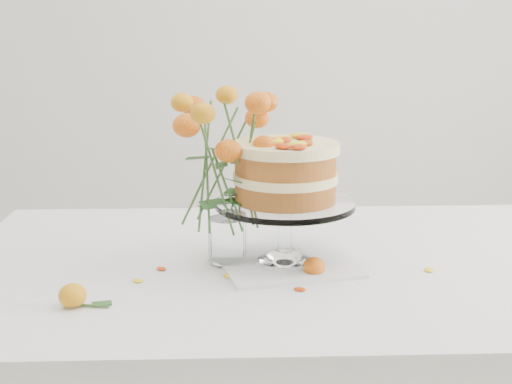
% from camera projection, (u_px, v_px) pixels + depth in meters
% --- Properties ---
extents(table, '(1.43, 0.93, 0.76)m').
position_uv_depth(table, '(282.00, 295.00, 1.57)').
color(table, tan).
rests_on(table, ground).
extents(napkin, '(0.33, 0.33, 0.01)m').
position_uv_depth(napkin, '(285.00, 261.00, 1.54)').
color(napkin, white).
rests_on(napkin, table).
extents(cake_stand, '(0.30, 0.30, 0.27)m').
position_uv_depth(cake_stand, '(285.00, 178.00, 1.49)').
color(cake_stand, white).
rests_on(cake_stand, napkin).
extents(rose_vase, '(0.32, 0.32, 0.41)m').
position_uv_depth(rose_vase, '(226.00, 155.00, 1.48)').
color(rose_vase, white).
rests_on(rose_vase, table).
extents(loose_rose_near, '(0.09, 0.05, 0.04)m').
position_uv_depth(loose_rose_near, '(73.00, 295.00, 1.30)').
color(loose_rose_near, orange).
rests_on(loose_rose_near, table).
extents(loose_rose_far, '(0.08, 0.05, 0.04)m').
position_uv_depth(loose_rose_far, '(314.00, 267.00, 1.46)').
color(loose_rose_far, '#BA2A09').
rests_on(loose_rose_far, table).
extents(stray_petal_a, '(0.03, 0.02, 0.00)m').
position_uv_depth(stray_petal_a, '(228.00, 276.00, 1.45)').
color(stray_petal_a, yellow).
rests_on(stray_petal_a, table).
extents(stray_petal_b, '(0.03, 0.02, 0.00)m').
position_uv_depth(stray_petal_b, '(278.00, 282.00, 1.42)').
color(stray_petal_b, yellow).
rests_on(stray_petal_b, table).
extents(stray_petal_c, '(0.03, 0.02, 0.00)m').
position_uv_depth(stray_petal_c, '(300.00, 289.00, 1.38)').
color(stray_petal_c, yellow).
rests_on(stray_petal_c, table).
extents(stray_petal_d, '(0.03, 0.02, 0.00)m').
position_uv_depth(stray_petal_d, '(161.00, 269.00, 1.50)').
color(stray_petal_d, yellow).
rests_on(stray_petal_d, table).
extents(stray_petal_e, '(0.03, 0.02, 0.00)m').
position_uv_depth(stray_petal_e, '(138.00, 281.00, 1.43)').
color(stray_petal_e, yellow).
rests_on(stray_petal_e, table).
extents(stray_petal_f, '(0.03, 0.02, 0.00)m').
position_uv_depth(stray_petal_f, '(429.00, 270.00, 1.49)').
color(stray_petal_f, yellow).
rests_on(stray_petal_f, table).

